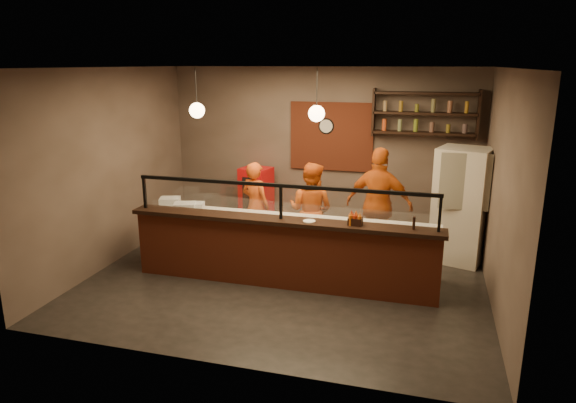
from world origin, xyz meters
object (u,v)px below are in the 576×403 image
(wall_clock, at_px, (326,126))
(condiment_caddy, at_px, (355,221))
(cook_left, at_px, (256,206))
(pizza_dough, at_px, (286,219))
(fridge, at_px, (461,205))
(pepper_mill, at_px, (414,223))
(cook_right, at_px, (379,205))
(cook_mid, at_px, (311,210))
(red_cooler, at_px, (256,199))

(wall_clock, distance_m, condiment_caddy, 3.09)
(cook_left, height_order, pizza_dough, cook_left)
(fridge, distance_m, condiment_caddy, 2.38)
(fridge, distance_m, pizza_dough, 2.97)
(pepper_mill, bearing_deg, pizza_dough, 165.75)
(cook_right, bearing_deg, condiment_caddy, 92.73)
(pizza_dough, distance_m, condiment_caddy, 1.27)
(cook_right, bearing_deg, pizza_dough, 46.68)
(wall_clock, height_order, cook_mid, wall_clock)
(cook_right, relative_size, fridge, 1.00)
(wall_clock, relative_size, pizza_dough, 0.64)
(cook_mid, relative_size, pizza_dough, 3.52)
(cook_right, relative_size, red_cooler, 1.51)
(condiment_caddy, height_order, pepper_mill, pepper_mill)
(pepper_mill, bearing_deg, cook_left, 152.38)
(cook_mid, height_order, pepper_mill, cook_mid)
(cook_left, bearing_deg, pizza_dough, 152.79)
(red_cooler, height_order, pizza_dough, red_cooler)
(cook_mid, xyz_separation_m, pizza_dough, (-0.21, -0.82, 0.08))
(cook_left, distance_m, cook_mid, 1.06)
(cook_mid, bearing_deg, cook_left, 4.56)
(condiment_caddy, bearing_deg, wall_clock, 109.72)
(fridge, height_order, red_cooler, fridge)
(cook_left, xyz_separation_m, pepper_mill, (2.79, -1.46, 0.36))
(cook_left, height_order, fridge, fridge)
(cook_mid, relative_size, pepper_mill, 9.23)
(cook_left, distance_m, fridge, 3.53)
(cook_left, relative_size, pepper_mill, 8.83)
(fridge, bearing_deg, red_cooler, -172.38)
(pepper_mill, bearing_deg, cook_right, 112.25)
(cook_left, distance_m, pepper_mill, 3.17)
(cook_mid, distance_m, red_cooler, 1.78)
(condiment_caddy, relative_size, pepper_mill, 1.06)
(pizza_dough, xyz_separation_m, pepper_mill, (1.95, -0.50, 0.24))
(cook_right, bearing_deg, pepper_mill, 122.01)
(cook_left, relative_size, red_cooler, 1.24)
(fridge, height_order, pepper_mill, fridge)
(fridge, xyz_separation_m, red_cooler, (-3.83, 0.62, -0.33))
(cook_left, distance_m, pizza_dough, 1.29)
(cook_mid, distance_m, fridge, 2.51)
(pizza_dough, xyz_separation_m, condiment_caddy, (1.15, -0.50, 0.21))
(wall_clock, relative_size, cook_left, 0.19)
(cook_mid, relative_size, cook_right, 0.86)
(fridge, relative_size, pepper_mill, 10.75)
(red_cooler, bearing_deg, fridge, 3.27)
(wall_clock, bearing_deg, red_cooler, -166.85)
(fridge, bearing_deg, pepper_mill, -94.48)
(cook_mid, height_order, fridge, fridge)
(cook_left, distance_m, condiment_caddy, 2.50)
(cook_mid, bearing_deg, cook_right, -158.37)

